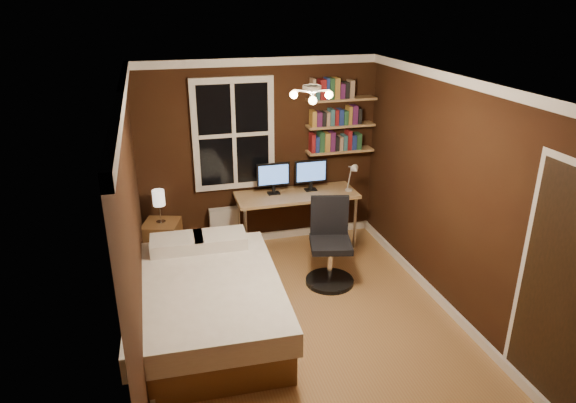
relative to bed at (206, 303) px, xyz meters
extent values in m
plane|color=#99673D|center=(1.00, -0.20, -0.30)|extent=(4.20, 4.20, 0.00)
cube|color=black|center=(1.00, 1.90, 0.95)|extent=(3.20, 0.04, 2.50)
cube|color=black|center=(-0.60, -0.20, 0.95)|extent=(0.04, 4.20, 2.50)
cube|color=black|center=(2.60, -0.20, 0.95)|extent=(0.04, 4.20, 2.50)
cube|color=white|center=(1.00, -0.20, 2.20)|extent=(3.20, 4.20, 0.02)
cube|color=silver|center=(0.65, 1.87, 1.25)|extent=(1.06, 0.06, 1.46)
cube|color=#977849|center=(2.08, 1.78, 0.95)|extent=(0.92, 0.22, 0.03)
cube|color=#977849|center=(2.08, 1.78, 1.30)|extent=(0.92, 0.22, 0.03)
cube|color=#977849|center=(2.08, 1.78, 1.65)|extent=(0.92, 0.22, 0.03)
cube|color=brown|center=(0.00, -0.03, -0.14)|extent=(1.48, 2.06, 0.32)
cube|color=silver|center=(0.00, -0.03, 0.14)|extent=(1.57, 2.13, 0.24)
cube|color=white|center=(-0.21, 0.76, 0.33)|extent=(0.60, 0.42, 0.14)
cube|color=white|center=(0.27, 0.74, 0.33)|extent=(0.60, 0.42, 0.14)
cube|color=brown|center=(-0.36, 1.62, -0.03)|extent=(0.54, 0.54, 0.54)
cube|color=silver|center=(0.46, 1.80, -0.02)|extent=(0.38, 0.13, 0.56)
cube|color=#977849|center=(1.41, 1.58, 0.44)|extent=(1.61, 0.60, 0.04)
cylinder|color=beige|center=(0.67, 1.32, 0.06)|extent=(0.04, 0.04, 0.73)
cylinder|color=beige|center=(2.16, 1.32, 0.06)|extent=(0.04, 0.04, 0.73)
cylinder|color=beige|center=(0.67, 1.84, 0.06)|extent=(0.04, 0.04, 0.73)
cylinder|color=beige|center=(2.16, 1.84, 0.06)|extent=(0.04, 0.04, 0.73)
cylinder|color=black|center=(1.52, 0.52, -0.28)|extent=(0.57, 0.57, 0.05)
cylinder|color=silver|center=(1.52, 0.52, -0.04)|extent=(0.06, 0.06, 0.43)
cube|color=black|center=(1.52, 0.52, 0.21)|extent=(0.56, 0.56, 0.07)
cube|color=black|center=(1.57, 0.72, 0.50)|extent=(0.45, 0.15, 0.49)
camera|label=1|loc=(-0.36, -4.52, 2.91)|focal=32.00mm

